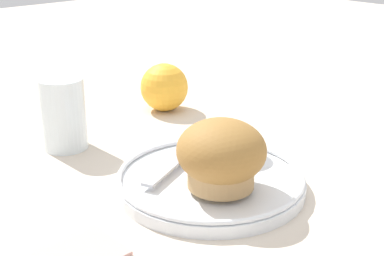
# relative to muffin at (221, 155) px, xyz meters

# --- Properties ---
(ground_plane) EXTENTS (3.00, 3.00, 0.00)m
(ground_plane) POSITION_rel_muffin_xyz_m (0.03, 0.03, -0.06)
(ground_plane) COLOR beige
(plate) EXTENTS (0.22, 0.22, 0.02)m
(plate) POSITION_rel_muffin_xyz_m (0.01, 0.03, -0.05)
(plate) COLOR white
(plate) RESTS_ON ground_plane
(muffin) EXTENTS (0.10, 0.10, 0.08)m
(muffin) POSITION_rel_muffin_xyz_m (0.00, 0.00, 0.00)
(muffin) COLOR tan
(muffin) RESTS_ON plate
(cream_ramekin) EXTENTS (0.06, 0.06, 0.02)m
(cream_ramekin) POSITION_rel_muffin_xyz_m (0.08, 0.05, -0.02)
(cream_ramekin) COLOR silver
(cream_ramekin) RESTS_ON plate
(berry_pair) EXTENTS (0.03, 0.01, 0.01)m
(berry_pair) POSITION_rel_muffin_xyz_m (0.02, 0.07, -0.03)
(berry_pair) COLOR #4C194C
(berry_pair) RESTS_ON plate
(butter_knife) EXTENTS (0.17, 0.08, 0.00)m
(butter_knife) POSITION_rel_muffin_xyz_m (0.02, 0.09, -0.03)
(butter_knife) COLOR #B7B7BC
(butter_knife) RESTS_ON plate
(orange_fruit) EXTENTS (0.08, 0.08, 0.08)m
(orange_fruit) POSITION_rel_muffin_xyz_m (0.15, 0.28, -0.02)
(orange_fruit) COLOR #F4A82D
(orange_fruit) RESTS_ON ground_plane
(juice_glass) EXTENTS (0.06, 0.06, 0.10)m
(juice_glass) POSITION_rel_muffin_xyz_m (-0.05, 0.25, -0.01)
(juice_glass) COLOR silver
(juice_glass) RESTS_ON ground_plane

